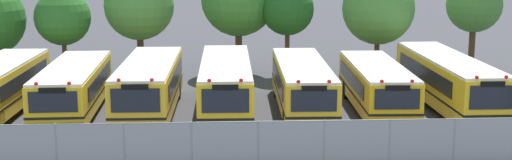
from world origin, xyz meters
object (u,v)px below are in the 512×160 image
at_px(school_bus_4, 302,85).
at_px(tree_4, 289,10).
at_px(tree_1, 61,15).
at_px(school_bus_3, 226,84).
at_px(tree_6, 474,4).
at_px(school_bus_1, 74,86).
at_px(tree_2, 141,3).
at_px(tree_5, 379,9).
at_px(school_bus_2, 149,85).
at_px(school_bus_6, 448,80).
at_px(school_bus_5, 376,85).
at_px(traffic_cone, 460,149).

xyz_separation_m(school_bus_4, tree_4, (0.25, 9.29, 2.89)).
bearing_deg(tree_1, tree_4, 3.54).
bearing_deg(school_bus_4, school_bus_3, 0.97).
bearing_deg(tree_6, school_bus_4, -141.01).
bearing_deg(school_bus_1, tree_2, -105.57).
xyz_separation_m(school_bus_4, tree_5, (5.87, 8.86, 2.95)).
distance_m(school_bus_1, tree_6, 25.85).
bearing_deg(school_bus_2, school_bus_1, -5.24).
xyz_separation_m(school_bus_6, tree_6, (4.80, 9.66, 3.05)).
relative_size(school_bus_5, tree_1, 1.67).
distance_m(school_bus_4, traffic_cone, 9.41).
relative_size(tree_2, tree_5, 1.02).
height_order(school_bus_6, tree_2, tree_2).
height_order(school_bus_2, school_bus_6, school_bus_6).
relative_size(school_bus_1, school_bus_6, 0.86).
relative_size(tree_4, tree_6, 0.96).
xyz_separation_m(school_bus_3, tree_4, (4.09, 9.28, 2.81)).
xyz_separation_m(school_bus_3, traffic_cone, (9.29, -7.60, -1.20)).
relative_size(school_bus_3, school_bus_5, 1.15).
relative_size(school_bus_2, tree_6, 1.63).
relative_size(school_bus_6, traffic_cone, 23.29).
xyz_separation_m(school_bus_3, school_bus_6, (11.38, 0.32, 0.01)).
height_order(school_bus_1, school_bus_4, school_bus_4).
height_order(school_bus_3, tree_1, tree_1).
bearing_deg(tree_5, school_bus_3, -137.68).
distance_m(school_bus_1, school_bus_5, 15.19).
xyz_separation_m(school_bus_5, tree_6, (8.58, 10.05, 3.19)).
xyz_separation_m(tree_1, tree_5, (19.58, 0.43, 0.26)).
xyz_separation_m(school_bus_1, school_bus_6, (18.97, -0.02, 0.13)).
relative_size(school_bus_2, traffic_cone, 20.54).
xyz_separation_m(school_bus_1, school_bus_3, (7.59, -0.34, 0.12)).
bearing_deg(tree_6, traffic_cone, -111.42).
relative_size(school_bus_4, tree_2, 1.53).
bearing_deg(tree_5, tree_4, 175.56).
bearing_deg(tree_6, school_bus_1, -157.93).
bearing_deg(school_bus_1, school_bus_5, 176.81).
height_order(school_bus_6, traffic_cone, school_bus_6).
distance_m(tree_1, traffic_cone, 25.26).
bearing_deg(school_bus_4, school_bus_5, -179.76).
relative_size(school_bus_1, tree_1, 1.75).
height_order(school_bus_3, tree_5, tree_5).
xyz_separation_m(school_bus_6, traffic_cone, (-2.09, -7.92, -1.21)).
relative_size(school_bus_4, school_bus_5, 1.10).
distance_m(school_bus_2, tree_5, 16.43).
height_order(tree_4, traffic_cone, tree_4).
xyz_separation_m(tree_5, tree_6, (6.47, 1.13, 0.18)).
xyz_separation_m(tree_4, tree_6, (12.09, 0.69, 0.25)).
distance_m(school_bus_2, tree_4, 12.55).
height_order(tree_1, tree_4, tree_4).
height_order(school_bus_5, tree_4, tree_4).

